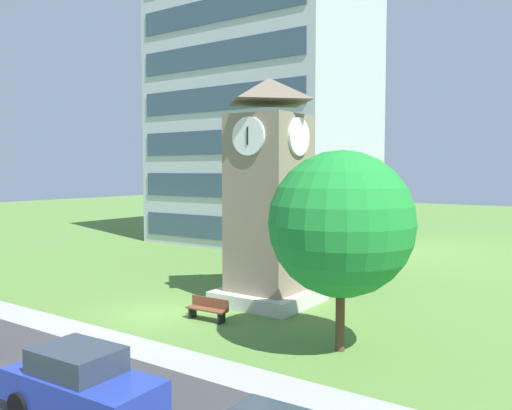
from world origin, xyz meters
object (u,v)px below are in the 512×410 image
(park_bench, at_px, (208,309))
(tree_by_building, at_px, (341,224))
(parked_car_blue, at_px, (82,383))
(tree_near_tower, at_px, (333,208))
(clock_tower, at_px, (269,204))

(park_bench, distance_m, tree_by_building, 6.95)
(tree_by_building, bearing_deg, parked_car_blue, -110.36)
(tree_near_tower, height_order, parked_car_blue, tree_near_tower)
(clock_tower, relative_size, parked_car_blue, 2.43)
(clock_tower, distance_m, tree_near_tower, 6.08)
(parked_car_blue, bearing_deg, park_bench, 110.00)
(tree_near_tower, bearing_deg, parked_car_blue, -82.30)
(tree_by_building, xyz_separation_m, parked_car_blue, (-2.92, -7.87, -3.34))
(clock_tower, bearing_deg, parked_car_blue, -77.88)
(tree_near_tower, relative_size, parked_car_blue, 1.51)
(tree_near_tower, xyz_separation_m, parked_car_blue, (2.41, -17.86, -3.02))
(tree_by_building, distance_m, parked_car_blue, 9.03)
(clock_tower, height_order, park_bench, clock_tower)
(tree_by_building, bearing_deg, clock_tower, 144.16)
(tree_by_building, bearing_deg, park_bench, 177.82)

